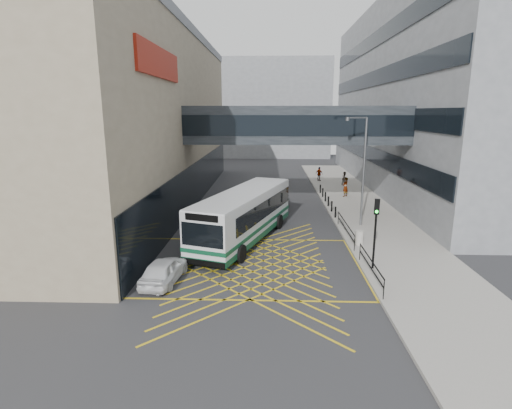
# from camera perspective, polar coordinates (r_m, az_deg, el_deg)

# --- Properties ---
(ground) EXTENTS (120.00, 120.00, 0.00)m
(ground) POSITION_cam_1_polar(r_m,az_deg,el_deg) (23.22, -0.34, -8.53)
(ground) COLOR #333335
(building_whsmith) EXTENTS (24.17, 42.00, 16.00)m
(building_whsmith) POSITION_cam_1_polar(r_m,az_deg,el_deg) (42.03, -25.20, 11.16)
(building_whsmith) COLOR gray
(building_whsmith) RESTS_ON ground
(building_right) EXTENTS (24.09, 44.00, 20.00)m
(building_right) POSITION_cam_1_polar(r_m,az_deg,el_deg) (51.10, 29.70, 13.10)
(building_right) COLOR gray
(building_right) RESTS_ON ground
(building_far) EXTENTS (28.00, 16.00, 18.00)m
(building_far) POSITION_cam_1_polar(r_m,az_deg,el_deg) (81.61, -0.05, 13.49)
(building_far) COLOR gray
(building_far) RESTS_ON ground
(skybridge) EXTENTS (20.00, 4.10, 3.00)m
(skybridge) POSITION_cam_1_polar(r_m,az_deg,el_deg) (33.64, 5.69, 11.27)
(skybridge) COLOR #292E33
(skybridge) RESTS_ON ground
(pavement) EXTENTS (6.00, 54.00, 0.16)m
(pavement) POSITION_cam_1_polar(r_m,az_deg,el_deg) (38.40, 14.13, -0.02)
(pavement) COLOR #9F9990
(pavement) RESTS_ON ground
(box_junction) EXTENTS (12.00, 9.00, 0.01)m
(box_junction) POSITION_cam_1_polar(r_m,az_deg,el_deg) (23.22, -0.34, -8.52)
(box_junction) COLOR gold
(box_junction) RESTS_ON ground
(bus) EXTENTS (6.47, 12.28, 3.38)m
(bus) POSITION_cam_1_polar(r_m,az_deg,el_deg) (26.98, -1.58, -1.38)
(bus) COLOR silver
(bus) RESTS_ON ground
(car_white) EXTENTS (2.15, 4.35, 1.33)m
(car_white) POSITION_cam_1_polar(r_m,az_deg,el_deg) (21.24, -13.02, -9.09)
(car_white) COLOR silver
(car_white) RESTS_ON ground
(car_dark) EXTENTS (3.24, 5.16, 1.51)m
(car_dark) POSITION_cam_1_polar(r_m,az_deg,el_deg) (41.39, 0.18, 2.28)
(car_dark) COLOR black
(car_dark) RESTS_ON ground
(car_silver) EXTENTS (2.04, 4.17, 1.26)m
(car_silver) POSITION_cam_1_polar(r_m,az_deg,el_deg) (38.24, 3.29, 1.15)
(car_silver) COLOR #92959A
(car_silver) RESTS_ON ground
(traffic_light) EXTENTS (0.31, 0.47, 3.95)m
(traffic_light) POSITION_cam_1_polar(r_m,az_deg,el_deg) (22.27, 16.73, -2.65)
(traffic_light) COLOR black
(traffic_light) RESTS_ON pavement
(street_lamp) EXTENTS (1.78, 0.85, 8.03)m
(street_lamp) POSITION_cam_1_polar(r_m,az_deg,el_deg) (30.41, 14.89, 5.46)
(street_lamp) COLOR slate
(street_lamp) RESTS_ON pavement
(litter_bin) EXTENTS (0.53, 0.53, 0.92)m
(litter_bin) POSITION_cam_1_polar(r_m,az_deg,el_deg) (26.78, 14.54, -4.57)
(litter_bin) COLOR #ADA89E
(litter_bin) RESTS_ON pavement
(kerb_railings) EXTENTS (0.05, 12.54, 1.00)m
(kerb_railings) POSITION_cam_1_polar(r_m,az_deg,el_deg) (25.14, 14.03, -5.09)
(kerb_railings) COLOR black
(kerb_railings) RESTS_ON pavement
(bollards) EXTENTS (0.14, 10.14, 0.90)m
(bollards) POSITION_cam_1_polar(r_m,az_deg,el_deg) (37.80, 10.09, 0.80)
(bollards) COLOR black
(bollards) RESTS_ON pavement
(pedestrian_a) EXTENTS (0.94, 0.93, 1.93)m
(pedestrian_a) POSITION_cam_1_polar(r_m,az_deg,el_deg) (41.27, 12.66, 2.45)
(pedestrian_a) COLOR gray
(pedestrian_a) RESTS_ON pavement
(pedestrian_b) EXTENTS (0.88, 0.80, 1.56)m
(pedestrian_b) POSITION_cam_1_polar(r_m,az_deg,el_deg) (47.76, 12.56, 3.66)
(pedestrian_b) COLOR gray
(pedestrian_b) RESTS_ON pavement
(pedestrian_c) EXTENTS (1.08, 1.02, 1.70)m
(pedestrian_c) POSITION_cam_1_polar(r_m,az_deg,el_deg) (50.17, 9.03, 4.34)
(pedestrian_c) COLOR gray
(pedestrian_c) RESTS_ON pavement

